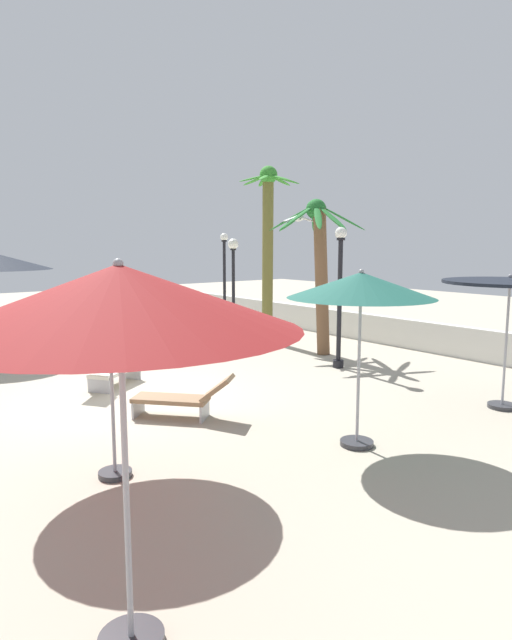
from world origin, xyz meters
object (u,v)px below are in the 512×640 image
(lamp_post_3, at_px, (340,291))
(seagull_0, at_px, (299,219))
(patio_umbrella_3, at_px, (361,287))
(lamp_post_2, at_px, (233,272))
(patio_umbrella_0, at_px, (509,291))
(patio_umbrella_5, at_px, (109,300))
(palm_tree_0, at_px, (319,256))
(lounge_chair_1, at_px, (109,371))
(planter, at_px, (148,331))
(patio_umbrella_4, at_px, (119,300))
(palm_tree_1, at_px, (268,237))
(lounge_chair_0, at_px, (183,397))
(lamp_post_0, at_px, (224,274))

(lamp_post_3, distance_m, seagull_0, 2.75)
(patio_umbrella_3, height_order, lamp_post_2, lamp_post_2)
(patio_umbrella_0, bearing_deg, patio_umbrella_5, -102.89)
(lamp_post_3, bearing_deg, palm_tree_0, 151.71)
(patio_umbrella_5, xyz_separation_m, lounge_chair_1, (-4.48, 1.80, -2.08))
(patio_umbrella_0, distance_m, lamp_post_3, 4.47)
(seagull_0, relative_size, planter, 1.28)
(patio_umbrella_0, distance_m, planter, 11.18)
(patio_umbrella_4, xyz_separation_m, planter, (-12.20, 6.26, -2.42))
(patio_umbrella_4, distance_m, palm_tree_1, 13.77)
(lamp_post_3, height_order, lounge_chair_0, lamp_post_3)
(palm_tree_0, relative_size, lamp_post_2, 1.32)
(patio_umbrella_0, distance_m, lounge_chair_0, 6.55)
(palm_tree_1, bearing_deg, seagull_0, -15.32)
(palm_tree_0, xyz_separation_m, lamp_post_2, (-4.81, 0.35, -0.66))
(patio_umbrella_0, relative_size, planter, 3.12)
(lounge_chair_0, bearing_deg, patio_umbrella_4, -34.40)
(lamp_post_2, relative_size, lounge_chair_1, 1.85)
(lamp_post_2, bearing_deg, palm_tree_0, -4.16)
(lamp_post_3, xyz_separation_m, lounge_chair_0, (1.13, -5.32, -1.62))
(patio_umbrella_0, xyz_separation_m, lamp_post_0, (-12.69, 2.08, -0.31))
(patio_umbrella_4, bearing_deg, lamp_post_2, 141.54)
(patio_umbrella_0, bearing_deg, seagull_0, 176.80)
(patio_umbrella_4, bearing_deg, patio_umbrella_5, 158.90)
(patio_umbrella_0, height_order, patio_umbrella_3, patio_umbrella_3)
(patio_umbrella_0, relative_size, patio_umbrella_3, 0.93)
(patio_umbrella_3, distance_m, lamp_post_0, 13.62)
(patio_umbrella_4, height_order, palm_tree_1, palm_tree_1)
(palm_tree_1, distance_m, lamp_post_0, 4.55)
(lounge_chair_1, relative_size, planter, 2.17)
(lamp_post_0, distance_m, lamp_post_3, 8.49)
(patio_umbrella_4, distance_m, lamp_post_2, 15.83)
(lamp_post_0, relative_size, seagull_0, 3.34)
(patio_umbrella_5, distance_m, palm_tree_1, 10.80)
(patio_umbrella_3, distance_m, patio_umbrella_4, 5.10)
(lamp_post_0, bearing_deg, patio_umbrella_0, -9.30)
(patio_umbrella_4, relative_size, palm_tree_1, 0.55)
(seagull_0, xyz_separation_m, planter, (-4.36, -2.65, -3.54))
(patio_umbrella_0, relative_size, lounge_chair_1, 1.43)
(lamp_post_0, bearing_deg, lounge_chair_0, -38.22)
(palm_tree_1, bearing_deg, patio_umbrella_5, -50.44)
(lounge_chair_0, distance_m, planter, 8.03)
(palm_tree_1, xyz_separation_m, lamp_post_3, (4.07, -0.91, -1.44))
(patio_umbrella_4, bearing_deg, lamp_post_3, 124.45)
(patio_umbrella_3, xyz_separation_m, lamp_post_0, (-12.28, 5.87, -0.54))
(lamp_post_0, xyz_separation_m, lounge_chair_1, (6.52, -7.62, -1.61))
(patio_umbrella_4, xyz_separation_m, lamp_post_0, (-14.12, 10.63, -0.79))
(patio_umbrella_4, bearing_deg, lounge_chair_1, 158.40)
(lounge_chair_1, height_order, planter, planter)
(palm_tree_0, height_order, seagull_0, palm_tree_0)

